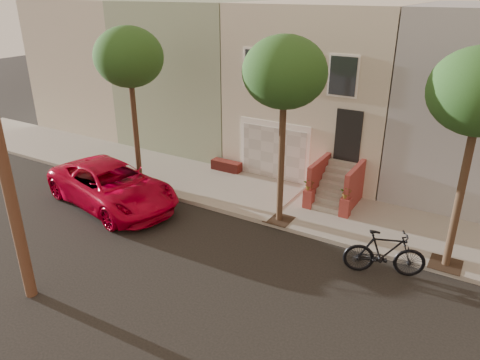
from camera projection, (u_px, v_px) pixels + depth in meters
The scene contains 7 objects.
ground at pixel (191, 269), 13.48m from camera, with size 90.00×90.00×0.00m, color black.
sidewalk at pixel (272, 200), 17.68m from camera, with size 40.00×3.70×0.15m, color #99978B.
house_row at pixel (332, 83), 20.89m from camera, with size 33.10×11.70×7.00m.
tree_left at pixel (129, 58), 17.09m from camera, with size 2.70×2.57×6.30m.
tree_mid at pixel (285, 74), 14.03m from camera, with size 2.70×2.57×6.30m.
pickup_truck at pixel (112, 185), 17.16m from camera, with size 2.67×5.80×1.61m, color #B60022.
motorcycle at pixel (385, 253), 13.00m from camera, with size 0.66×2.32×1.39m, color black.
Camera 1 is at (7.09, -9.00, 7.73)m, focal length 33.93 mm.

